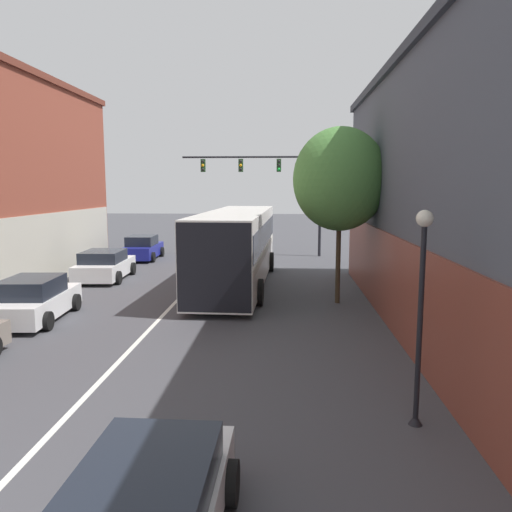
% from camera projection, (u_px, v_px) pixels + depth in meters
% --- Properties ---
extents(lane_center_line, '(0.14, 46.34, 0.01)m').
position_uv_depth(lane_center_line, '(176.00, 302.00, 19.10)').
color(lane_center_line, silver).
rests_on(lane_center_line, ground_plane).
extents(bus, '(3.10, 12.31, 3.31)m').
position_uv_depth(bus, '(237.00, 244.00, 22.16)').
color(bus, silver).
rests_on(bus, ground_plane).
extents(parked_car_left_near, '(2.22, 4.17, 1.45)m').
position_uv_depth(parked_car_left_near, '(34.00, 300.00, 16.41)').
color(parked_car_left_near, silver).
rests_on(parked_car_left_near, ground_plane).
extents(parked_car_left_mid, '(2.06, 3.98, 1.45)m').
position_uv_depth(parked_car_left_mid, '(143.00, 248.00, 30.26)').
color(parked_car_left_mid, navy).
rests_on(parked_car_left_mid, ground_plane).
extents(parked_car_left_distant, '(2.33, 4.24, 1.39)m').
position_uv_depth(parked_car_left_distant, '(105.00, 266.00, 23.69)').
color(parked_car_left_distant, silver).
rests_on(parked_car_left_distant, ground_plane).
extents(traffic_signal_gantry, '(8.77, 0.36, 6.53)m').
position_uv_depth(traffic_signal_gantry, '(274.00, 179.00, 31.24)').
color(traffic_signal_gantry, black).
rests_on(traffic_signal_gantry, ground_plane).
extents(street_lamp, '(0.31, 0.31, 3.98)m').
position_uv_depth(street_lamp, '(421.00, 305.00, 8.95)').
color(street_lamp, black).
rests_on(street_lamp, ground_plane).
extents(street_tree_near, '(3.47, 3.12, 6.57)m').
position_uv_depth(street_tree_near, '(340.00, 179.00, 18.36)').
color(street_tree_near, '#3D2D1E').
rests_on(street_tree_near, ground_plane).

